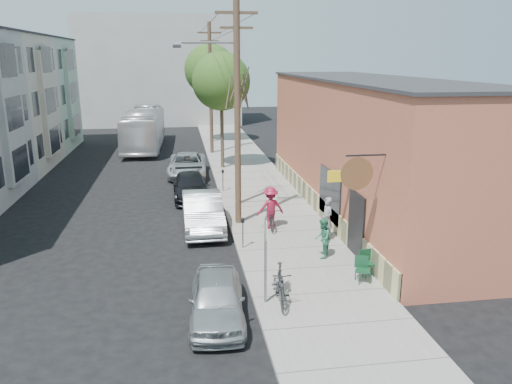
{
  "coord_description": "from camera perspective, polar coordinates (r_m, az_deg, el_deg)",
  "views": [
    {
      "loc": [
        -0.11,
        -18.3,
        7.56
      ],
      "look_at": [
        3.32,
        3.8,
        1.5
      ],
      "focal_mm": 35.0,
      "sensor_mm": 36.0,
      "label": 1
    }
  ],
  "objects": [
    {
      "name": "utility_pole_near",
      "position": [
        22.08,
        -2.3,
        9.56
      ],
      "size": [
        3.57,
        0.28,
        10.0
      ],
      "color": "#503A28",
      "rests_on": "sidewalk"
    },
    {
      "name": "car_3",
      "position": [
        33.01,
        -7.88,
        3.07
      ],
      "size": [
        2.68,
        5.35,
        1.46
      ],
      "primitive_type": "imported",
      "rotation": [
        0.0,
        0.0,
        -0.05
      ],
      "color": "#B7BCC0",
      "rests_on": "ground"
    },
    {
      "name": "patio_chair_b",
      "position": [
        17.47,
        12.14,
        -8.7
      ],
      "size": [
        0.66,
        0.66,
        0.88
      ],
      "primitive_type": null,
      "rotation": [
        0.0,
        0.0,
        -0.41
      ],
      "color": "#113D23",
      "rests_on": "sidewalk"
    },
    {
      "name": "bus",
      "position": [
        43.9,
        -12.67,
        7.07
      ],
      "size": [
        3.1,
        12.0,
        3.32
      ],
      "primitive_type": "imported",
      "rotation": [
        0.0,
        0.0,
        -0.03
      ],
      "color": "white",
      "rests_on": "ground"
    },
    {
      "name": "patron_green",
      "position": [
        19.13,
        7.62,
        -5.26
      ],
      "size": [
        0.84,
        0.92,
        1.55
      ],
      "primitive_type": "imported",
      "rotation": [
        0.0,
        0.0,
        -1.98
      ],
      "color": "#34835F",
      "rests_on": "sidewalk"
    },
    {
      "name": "car_1",
      "position": [
        22.63,
        -6.11,
        -2.27
      ],
      "size": [
        1.8,
        4.95,
        1.62
      ],
      "primitive_type": "imported",
      "rotation": [
        0.0,
        0.0,
        0.02
      ],
      "color": "silver",
      "rests_on": "ground"
    },
    {
      "name": "tree_leafy_mid",
      "position": [
        34.09,
        -4.0,
        12.49
      ],
      "size": [
        3.9,
        3.9,
        7.81
      ],
      "color": "#44392C",
      "rests_on": "sidewalk"
    },
    {
      "name": "cafe_building",
      "position": [
        25.36,
        12.39,
        5.14
      ],
      "size": [
        6.6,
        20.2,
        6.61
      ],
      "color": "#AF5941",
      "rests_on": "ground"
    },
    {
      "name": "ground",
      "position": [
        19.8,
        -7.89,
        -7.44
      ],
      "size": [
        120.0,
        120.0,
        0.0
      ],
      "primitive_type": "plane",
      "color": "black"
    },
    {
      "name": "car_0",
      "position": [
        15.08,
        -4.49,
        -12.04
      ],
      "size": [
        1.86,
        4.07,
        1.35
      ],
      "primitive_type": "imported",
      "rotation": [
        0.0,
        0.0,
        -0.07
      ],
      "color": "#A6AAAE",
      "rests_on": "ground"
    },
    {
      "name": "parking_meter_far",
      "position": [
        28.4,
        -3.81,
        1.74
      ],
      "size": [
        0.14,
        0.14,
        1.24
      ],
      "color": "slate",
      "rests_on": "sidewalk"
    },
    {
      "name": "cyclist",
      "position": [
        22.17,
        1.66,
        -1.8
      ],
      "size": [
        1.31,
        0.87,
        1.89
      ],
      "primitive_type": "imported",
      "rotation": [
        0.0,
        0.0,
        3.28
      ],
      "color": "maroon",
      "rests_on": "sidewalk"
    },
    {
      "name": "tree_bare",
      "position": [
        25.54,
        -2.12,
        4.35
      ],
      "size": [
        0.24,
        0.24,
        5.25
      ],
      "color": "#44392C",
      "rests_on": "sidewalk"
    },
    {
      "name": "utility_pole_far",
      "position": [
        39.75,
        -5.22,
        11.9
      ],
      "size": [
        1.8,
        0.28,
        10.0
      ],
      "color": "#503A28",
      "rests_on": "sidewalk"
    },
    {
      "name": "parking_meter_near",
      "position": [
        19.91,
        -1.52,
        -4.13
      ],
      "size": [
        0.14,
        0.14,
        1.24
      ],
      "color": "slate",
      "rests_on": "sidewalk"
    },
    {
      "name": "sidewalk",
      "position": [
        30.55,
        -0.34,
        0.98
      ],
      "size": [
        4.5,
        58.0,
        0.15
      ],
      "primitive_type": "cube",
      "color": "gray",
      "rests_on": "ground"
    },
    {
      "name": "end_cap_building",
      "position": [
        60.35,
        -10.9,
        13.41
      ],
      "size": [
        18.0,
        8.0,
        12.0
      ],
      "primitive_type": "cube",
      "color": "#A3A29E",
      "rests_on": "ground"
    },
    {
      "name": "parked_bike_a",
      "position": [
        15.7,
        2.83,
        -10.57
      ],
      "size": [
        0.79,
        2.03,
        1.19
      ],
      "primitive_type": "imported",
      "rotation": [
        0.0,
        0.0,
        -0.12
      ],
      "color": "black",
      "rests_on": "sidewalk"
    },
    {
      "name": "sign_post",
      "position": [
        15.28,
        1.1,
        -6.85
      ],
      "size": [
        0.07,
        0.45,
        2.8
      ],
      "color": "slate",
      "rests_on": "sidewalk"
    },
    {
      "name": "tree_leafy_far",
      "position": [
        45.23,
        -5.27,
        13.73
      ],
      "size": [
        4.5,
        4.5,
        8.6
      ],
      "color": "#44392C",
      "rests_on": "sidewalk"
    },
    {
      "name": "patio_chair_a",
      "position": [
        18.03,
        12.54,
        -7.96
      ],
      "size": [
        0.58,
        0.58,
        0.88
      ],
      "primitive_type": null,
      "rotation": [
        0.0,
        0.0,
        0.17
      ],
      "color": "#113D23",
      "rests_on": "sidewalk"
    },
    {
      "name": "car_2",
      "position": [
        27.74,
        -7.48,
        0.65
      ],
      "size": [
        1.97,
        4.66,
        1.34
      ],
      "primitive_type": "imported",
      "rotation": [
        0.0,
        0.0,
        0.02
      ],
      "color": "black",
      "rests_on": "ground"
    },
    {
      "name": "cyclist_bike",
      "position": [
        22.3,
        1.65,
        -2.92
      ],
      "size": [
        0.69,
        1.88,
        0.98
      ],
      "primitive_type": "imported",
      "rotation": [
        0.0,
        0.0,
        -0.02
      ],
      "color": "black",
      "rests_on": "sidewalk"
    },
    {
      "name": "parked_bike_b",
      "position": [
        16.0,
        2.64,
        -10.82
      ],
      "size": [
        0.54,
        1.54,
        0.81
      ],
      "primitive_type": "imported",
      "rotation": [
        0.0,
        0.0,
        0.0
      ],
      "color": "slate",
      "rests_on": "sidewalk"
    },
    {
      "name": "patron_grey",
      "position": [
        21.0,
        8.12,
        -3.02
      ],
      "size": [
        0.55,
        0.73,
        1.82
      ],
      "primitive_type": "imported",
      "rotation": [
        0.0,
        0.0,
        -1.38
      ],
      "color": "gray",
      "rests_on": "sidewalk"
    }
  ]
}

